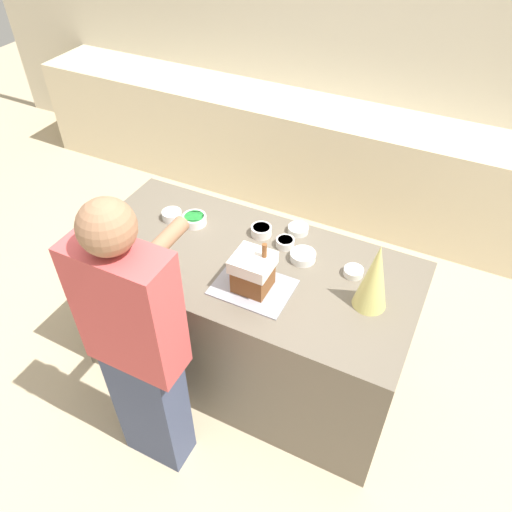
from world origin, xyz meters
TOP-DOWN VIEW (x-y plane):
  - ground_plane at (0.00, 0.00)m, footprint 12.00×12.00m
  - wall_back at (0.00, 2.22)m, footprint 8.00×0.05m
  - back_cabinet_block at (0.00, 1.89)m, footprint 6.00×0.60m
  - kitchen_island at (0.00, 0.00)m, footprint 1.83×0.87m
  - baking_tray at (0.12, -0.16)m, footprint 0.39×0.29m
  - gingerbread_house at (0.13, -0.16)m, footprint 0.19×0.18m
  - decorative_tree at (0.67, -0.01)m, footprint 0.16×0.16m
  - candy_bowl_far_right at (0.27, 0.15)m, footprint 0.14×0.14m
  - candy_bowl_near_tray_left at (-0.55, 0.14)m, footprint 0.11×0.11m
  - candy_bowl_front_corner at (-0.41, 0.16)m, footprint 0.14×0.14m
  - candy_bowl_far_left at (0.14, 0.21)m, footprint 0.10×0.10m
  - candy_bowl_beside_tree at (0.54, 0.15)m, footprint 0.10×0.10m
  - candy_bowl_center_rear at (-0.02, 0.24)m, footprint 0.12×0.12m
  - candy_bowl_behind_tray at (0.15, 0.35)m, footprint 0.12×0.12m
  - person at (-0.18, -0.70)m, footprint 0.44×0.55m

SIDE VIEW (x-z plane):
  - ground_plane at x=0.00m, z-range 0.00..0.00m
  - back_cabinet_block at x=0.00m, z-range 0.00..0.89m
  - kitchen_island at x=0.00m, z-range 0.00..0.90m
  - person at x=-0.18m, z-range 0.03..1.71m
  - baking_tray at x=0.12m, z-range 0.90..0.91m
  - candy_bowl_beside_tree at x=0.54m, z-range 0.91..0.94m
  - candy_bowl_behind_tray at x=0.15m, z-range 0.91..0.94m
  - candy_bowl_far_left at x=0.14m, z-range 0.91..0.95m
  - candy_bowl_far_right at x=0.27m, z-range 0.91..0.95m
  - candy_bowl_near_tray_left at x=-0.55m, z-range 0.91..0.96m
  - candy_bowl_front_corner at x=-0.41m, z-range 0.91..0.96m
  - candy_bowl_center_rear at x=-0.02m, z-range 0.91..0.96m
  - gingerbread_house at x=0.13m, z-range 0.88..1.15m
  - decorative_tree at x=0.67m, z-range 0.90..1.27m
  - wall_back at x=0.00m, z-range 0.00..2.60m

